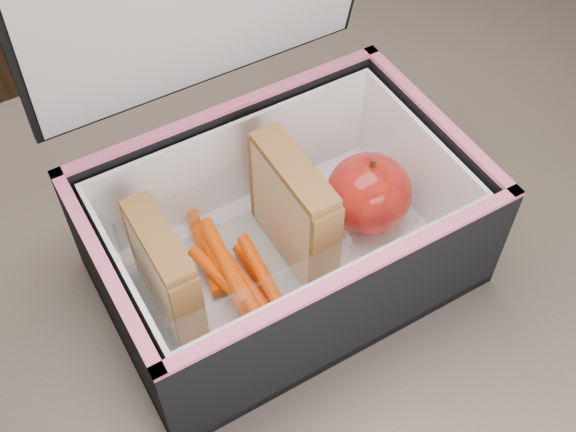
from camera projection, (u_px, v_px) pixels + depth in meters
kitchen_table at (341, 329)px, 0.74m from camera, size 1.20×0.80×0.75m
lunch_bag at (281, 221)px, 0.62m from camera, size 0.32×0.26×0.32m
plastic_tub at (233, 254)px, 0.63m from camera, size 0.17×0.12×0.07m
sandwich_left at (165, 272)px, 0.59m from camera, size 0.03×0.09×0.10m
sandwich_right at (293, 209)px, 0.63m from camera, size 0.03×0.10×0.11m
carrot_sticks at (238, 277)px, 0.63m from camera, size 0.05×0.16×0.03m
paper_napkin at (367, 220)px, 0.69m from camera, size 0.09×0.09×0.01m
red_apple at (369, 194)px, 0.66m from camera, size 0.10×0.10×0.08m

